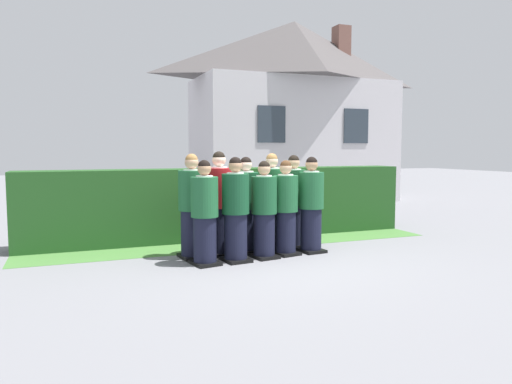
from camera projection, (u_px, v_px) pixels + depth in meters
ground_plane at (262, 258)px, 7.82m from camera, size 60.00×60.00×0.00m
student_front_row_0 at (205, 215)px, 7.28m from camera, size 0.45×0.54×1.60m
student_front_row_1 at (236, 212)px, 7.50m from camera, size 0.44×0.52×1.64m
student_front_row_2 at (264, 212)px, 7.75m from camera, size 0.43×0.53×1.57m
student_front_row_3 at (285, 210)px, 8.00m from camera, size 0.44×0.51×1.58m
student_front_row_4 at (311, 207)px, 8.21m from camera, size 0.42×0.53×1.63m
student_rear_row_0 at (192, 209)px, 7.74m from camera, size 0.44×0.52×1.69m
student_in_red_blazer at (219, 206)px, 7.97m from camera, size 0.45×0.53×1.72m
student_rear_row_2 at (246, 207)px, 8.17m from camera, size 0.46×0.53×1.63m
student_rear_row_3 at (272, 204)px, 8.41m from camera, size 0.44×0.55×1.69m
student_rear_row_4 at (293, 203)px, 8.64m from camera, size 0.45×0.52×1.65m
hedge at (225, 203)px, 9.54m from camera, size 7.66×0.70×1.38m
school_building_main at (294, 110)px, 16.36m from camera, size 7.00×3.20×6.04m
lawn_strip at (239, 245)px, 8.86m from camera, size 7.66×0.90×0.01m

